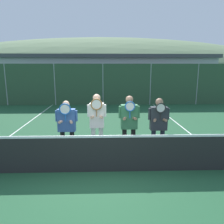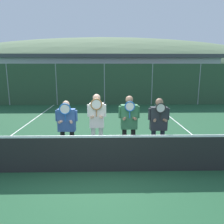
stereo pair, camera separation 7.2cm
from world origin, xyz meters
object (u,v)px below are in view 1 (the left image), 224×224
object	(u,v)px
player_leftmost	(67,124)
player_rightmost	(158,123)
car_center	(168,87)
car_left_of_center	(106,88)
player_center_left	(97,120)
player_center_right	(129,122)
car_far_left	(42,88)

from	to	relation	value
player_leftmost	player_rightmost	distance (m)	2.62
player_leftmost	car_center	xyz separation A→B (m)	(6.35, 11.99, -0.06)
car_left_of_center	player_center_left	bearing A→B (deg)	-91.71
player_center_left	car_center	distance (m)	13.12
player_center_right	player_leftmost	bearing A→B (deg)	179.04
car_left_of_center	car_center	world-z (taller)	car_center
player_center_right	car_left_of_center	bearing A→B (deg)	92.59
car_far_left	player_rightmost	bearing A→B (deg)	-61.02
car_far_left	car_left_of_center	bearing A→B (deg)	4.07
player_rightmost	car_center	world-z (taller)	car_center
player_leftmost	car_center	distance (m)	13.56
car_left_of_center	player_center_right	bearing A→B (deg)	-87.41
player_center_right	player_rightmost	world-z (taller)	player_center_right
player_center_left	car_left_of_center	size ratio (longest dim) A/B	0.39
car_far_left	car_left_of_center	xyz separation A→B (m)	(5.22, 0.37, -0.09)
car_far_left	car_center	bearing A→B (deg)	0.56
player_center_right	car_center	distance (m)	12.86
player_leftmost	player_rightmost	world-z (taller)	player_rightmost
player_leftmost	player_center_left	distance (m)	0.86
car_far_left	car_center	world-z (taller)	car_far_left
player_center_left	player_rightmost	size ratio (longest dim) A/B	1.06
player_center_right	car_far_left	xyz separation A→B (m)	(-5.78, 11.91, -0.13)
car_center	player_rightmost	bearing A→B (deg)	-107.20
player_rightmost	car_left_of_center	distance (m)	12.40
player_leftmost	player_center_left	world-z (taller)	player_center_left
player_rightmost	car_left_of_center	xyz separation A→B (m)	(-1.39, 12.32, -0.18)
car_left_of_center	car_center	distance (m)	5.13
player_center_left	car_center	xyz separation A→B (m)	(5.49, 11.92, -0.16)
player_center_right	car_center	bearing A→B (deg)	69.18
player_leftmost	car_left_of_center	distance (m)	12.32
player_center_right	car_center	xyz separation A→B (m)	(4.57, 12.02, -0.14)
player_center_right	player_center_left	bearing A→B (deg)	173.82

